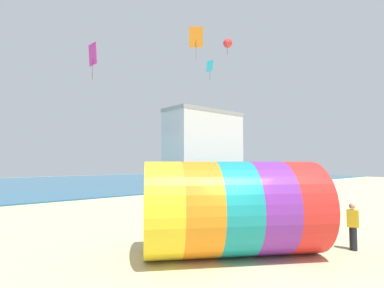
{
  "coord_description": "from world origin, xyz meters",
  "views": [
    {
      "loc": [
        -6.93,
        -6.44,
        2.99
      ],
      "look_at": [
        0.43,
        2.21,
        3.68
      ],
      "focal_mm": 28.0,
      "sensor_mm": 36.0,
      "label": 1
    }
  ],
  "objects": [
    {
      "name": "bystander_near_water",
      "position": [
        4.03,
        8.48,
        0.86
      ],
      "size": [
        0.41,
        0.41,
        1.68
      ],
      "color": "#726651",
      "rests_on": "ground"
    },
    {
      "name": "kite_red_delta",
      "position": [
        10.85,
        9.98,
        12.81
      ],
      "size": [
        1.18,
        1.14,
        1.48
      ],
      "color": "red"
    },
    {
      "name": "sea",
      "position": [
        0.0,
        37.29,
        0.05
      ],
      "size": [
        120.0,
        40.0,
        0.1
      ],
      "primitive_type": "cube",
      "color": "#236084",
      "rests_on": "ground"
    },
    {
      "name": "kite_orange_diamond",
      "position": [
        8.04,
        10.67,
        12.69
      ],
      "size": [
        1.02,
        0.88,
        2.66
      ],
      "color": "orange"
    },
    {
      "name": "promenade_building",
      "position": [
        23.38,
        26.41,
        5.33
      ],
      "size": [
        12.11,
        5.3,
        10.64
      ],
      "color": "silver",
      "rests_on": "ground"
    },
    {
      "name": "kite_magenta_diamond",
      "position": [
        0.97,
        13.43,
        10.4
      ],
      "size": [
        0.23,
        1.04,
        2.53
      ],
      "color": "#D1339E"
    },
    {
      "name": "giant_inflatable_tube",
      "position": [
        0.45,
        0.19,
        1.5
      ],
      "size": [
        6.36,
        5.53,
        3.0
      ],
      "color": "yellow",
      "rests_on": "ground"
    },
    {
      "name": "kite_handler",
      "position": [
        3.96,
        -2.12,
        0.81
      ],
      "size": [
        0.35,
        0.42,
        1.59
      ],
      "color": "black",
      "rests_on": "ground"
    },
    {
      "name": "beach_flag",
      "position": [
        6.4,
        1.41,
        2.56
      ],
      "size": [
        0.47,
        0.36,
        2.88
      ],
      "color": "silver",
      "rests_on": "ground"
    },
    {
      "name": "kite_cyan_diamond",
      "position": [
        10.44,
        11.63,
        11.14
      ],
      "size": [
        0.29,
        0.72,
        1.71
      ],
      "color": "#2DB2C6"
    },
    {
      "name": "ground_plane",
      "position": [
        0.0,
        0.0,
        0.0
      ],
      "size": [
        120.0,
        120.0,
        0.0
      ],
      "primitive_type": "plane",
      "color": "#CCBA8C"
    }
  ]
}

